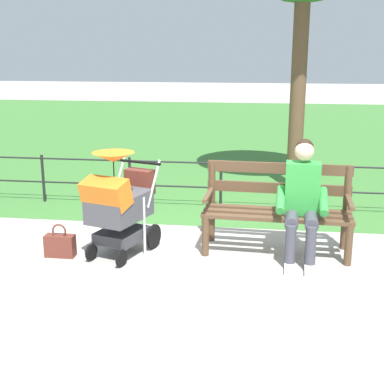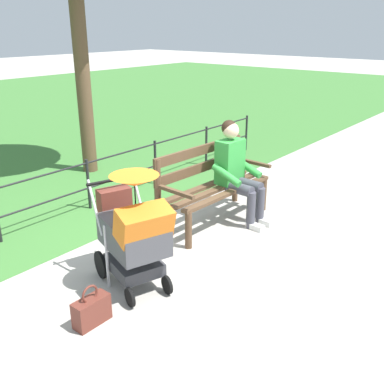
{
  "view_description": "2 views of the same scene",
  "coord_description": "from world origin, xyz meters",
  "views": [
    {
      "loc": [
        -0.57,
        5.56,
        2.18
      ],
      "look_at": [
        0.17,
        0.13,
        0.7
      ],
      "focal_mm": 49.76,
      "sensor_mm": 36.0,
      "label": 1
    },
    {
      "loc": [
        3.44,
        3.03,
        2.37
      ],
      "look_at": [
        -0.05,
        0.16,
        0.65
      ],
      "focal_mm": 41.37,
      "sensor_mm": 36.0,
      "label": 2
    }
  ],
  "objects": [
    {
      "name": "handbag",
      "position": [
        1.57,
        0.4,
        0.13
      ],
      "size": [
        0.32,
        0.14,
        0.37
      ],
      "color": "brown",
      "rests_on": "ground"
    },
    {
      "name": "person_on_bench",
      "position": [
        -0.99,
        0.11,
        0.68
      ],
      "size": [
        0.55,
        0.74,
        1.28
      ],
      "color": "#42424C",
      "rests_on": "ground"
    },
    {
      "name": "park_fence",
      "position": [
        -0.28,
        -1.61,
        0.42
      ],
      "size": [
        7.82,
        0.04,
        0.7
      ],
      "color": "black",
      "rests_on": "ground"
    },
    {
      "name": "stroller",
      "position": [
        0.94,
        0.27,
        0.59
      ],
      "size": [
        0.74,
        0.99,
        1.15
      ],
      "color": "black",
      "rests_on": "ground"
    },
    {
      "name": "park_bench",
      "position": [
        -0.74,
        -0.12,
        0.53
      ],
      "size": [
        1.62,
        0.67,
        0.96
      ],
      "color": "brown",
      "rests_on": "ground"
    },
    {
      "name": "ground_plane",
      "position": [
        0.0,
        0.0,
        0.0
      ],
      "size": [
        60.0,
        60.0,
        0.0
      ],
      "primitive_type": "plane",
      "color": "#ADA89E"
    }
  ]
}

